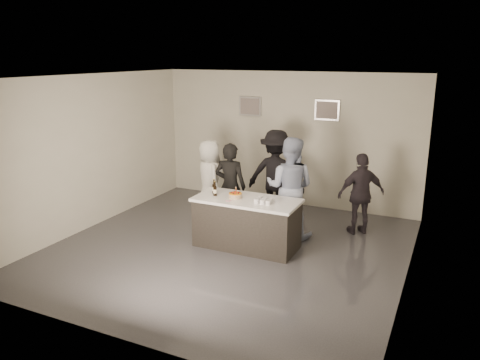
{
  "coord_description": "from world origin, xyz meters",
  "views": [
    {
      "loc": [
        3.47,
        -6.91,
        3.36
      ],
      "look_at": [
        0.0,
        0.5,
        1.15
      ],
      "focal_mm": 35.0,
      "sensor_mm": 36.0,
      "label": 1
    }
  ],
  "objects_px": {
    "person_main_black": "(230,186)",
    "person_guest_left": "(210,179)",
    "cake": "(235,196)",
    "person_guest_right": "(361,194)",
    "beer_bottle_a": "(214,186)",
    "beer_bottle_b": "(215,189)",
    "person_main_blue": "(290,187)",
    "bar_counter": "(247,223)",
    "person_guest_back": "(276,175)"
  },
  "relations": [
    {
      "from": "beer_bottle_b",
      "to": "person_guest_back",
      "type": "bearing_deg",
      "value": 73.88
    },
    {
      "from": "cake",
      "to": "person_guest_back",
      "type": "xyz_separation_m",
      "value": [
        0.12,
        1.7,
        -0.0
      ]
    },
    {
      "from": "bar_counter",
      "to": "beer_bottle_b",
      "type": "height_order",
      "value": "beer_bottle_b"
    },
    {
      "from": "bar_counter",
      "to": "person_main_blue",
      "type": "height_order",
      "value": "person_main_blue"
    },
    {
      "from": "bar_counter",
      "to": "person_guest_left",
      "type": "distance_m",
      "value": 1.83
    },
    {
      "from": "person_guest_right",
      "to": "person_guest_back",
      "type": "relative_size",
      "value": 0.84
    },
    {
      "from": "cake",
      "to": "person_main_black",
      "type": "height_order",
      "value": "person_main_black"
    },
    {
      "from": "cake",
      "to": "beer_bottle_a",
      "type": "distance_m",
      "value": 0.49
    },
    {
      "from": "cake",
      "to": "person_guest_left",
      "type": "distance_m",
      "value": 1.66
    },
    {
      "from": "beer_bottle_b",
      "to": "person_main_blue",
      "type": "xyz_separation_m",
      "value": [
        1.09,
        0.92,
        -0.08
      ]
    },
    {
      "from": "person_main_blue",
      "to": "person_guest_right",
      "type": "height_order",
      "value": "person_main_blue"
    },
    {
      "from": "person_main_black",
      "to": "beer_bottle_a",
      "type": "bearing_deg",
      "value": 83.06
    },
    {
      "from": "person_guest_left",
      "to": "person_guest_back",
      "type": "height_order",
      "value": "person_guest_back"
    },
    {
      "from": "person_main_blue",
      "to": "person_guest_back",
      "type": "relative_size",
      "value": 1.02
    },
    {
      "from": "person_guest_right",
      "to": "person_guest_back",
      "type": "distance_m",
      "value": 1.8
    },
    {
      "from": "beer_bottle_a",
      "to": "person_guest_right",
      "type": "bearing_deg",
      "value": 31.92
    },
    {
      "from": "person_guest_back",
      "to": "person_guest_left",
      "type": "bearing_deg",
      "value": 18.59
    },
    {
      "from": "person_main_black",
      "to": "bar_counter",
      "type": "bearing_deg",
      "value": 126.81
    },
    {
      "from": "cake",
      "to": "person_main_blue",
      "type": "distance_m",
      "value": 1.13
    },
    {
      "from": "bar_counter",
      "to": "person_guest_back",
      "type": "height_order",
      "value": "person_guest_back"
    },
    {
      "from": "cake",
      "to": "person_guest_right",
      "type": "distance_m",
      "value": 2.47
    },
    {
      "from": "person_guest_right",
      "to": "person_guest_back",
      "type": "height_order",
      "value": "person_guest_back"
    },
    {
      "from": "beer_bottle_b",
      "to": "person_guest_right",
      "type": "xyz_separation_m",
      "value": [
        2.29,
        1.6,
        -0.24
      ]
    },
    {
      "from": "person_main_black",
      "to": "person_main_blue",
      "type": "bearing_deg",
      "value": 179.99
    },
    {
      "from": "cake",
      "to": "person_guest_left",
      "type": "relative_size",
      "value": 0.14
    },
    {
      "from": "beer_bottle_b",
      "to": "person_guest_right",
      "type": "height_order",
      "value": "person_guest_right"
    },
    {
      "from": "person_main_black",
      "to": "person_guest_left",
      "type": "height_order",
      "value": "person_main_black"
    },
    {
      "from": "bar_counter",
      "to": "person_guest_left",
      "type": "bearing_deg",
      "value": 140.12
    },
    {
      "from": "beer_bottle_a",
      "to": "person_guest_back",
      "type": "relative_size",
      "value": 0.14
    },
    {
      "from": "person_main_black",
      "to": "person_guest_right",
      "type": "bearing_deg",
      "value": -167.6
    },
    {
      "from": "person_guest_left",
      "to": "person_guest_right",
      "type": "relative_size",
      "value": 1.05
    },
    {
      "from": "beer_bottle_a",
      "to": "person_guest_left",
      "type": "bearing_deg",
      "value": 122.37
    },
    {
      "from": "beer_bottle_a",
      "to": "person_main_blue",
      "type": "bearing_deg",
      "value": 34.09
    },
    {
      "from": "beer_bottle_b",
      "to": "person_main_blue",
      "type": "distance_m",
      "value": 1.43
    },
    {
      "from": "person_main_black",
      "to": "person_main_blue",
      "type": "xyz_separation_m",
      "value": [
        1.17,
        0.14,
        0.09
      ]
    },
    {
      "from": "person_main_black",
      "to": "person_guest_left",
      "type": "xyz_separation_m",
      "value": [
        -0.7,
        0.43,
        -0.03
      ]
    },
    {
      "from": "beer_bottle_a",
      "to": "person_main_black",
      "type": "height_order",
      "value": "person_main_black"
    },
    {
      "from": "person_main_black",
      "to": "person_guest_right",
      "type": "xyz_separation_m",
      "value": [
        2.37,
        0.82,
        -0.07
      ]
    },
    {
      "from": "bar_counter",
      "to": "person_main_blue",
      "type": "bearing_deg",
      "value": 59.81
    },
    {
      "from": "cake",
      "to": "person_main_black",
      "type": "bearing_deg",
      "value": 122.12
    },
    {
      "from": "beer_bottle_a",
      "to": "beer_bottle_b",
      "type": "relative_size",
      "value": 1.0
    },
    {
      "from": "bar_counter",
      "to": "person_guest_back",
      "type": "xyz_separation_m",
      "value": [
        -0.09,
        1.67,
        0.49
      ]
    },
    {
      "from": "beer_bottle_b",
      "to": "person_guest_right",
      "type": "relative_size",
      "value": 0.17
    },
    {
      "from": "beer_bottle_b",
      "to": "person_main_blue",
      "type": "relative_size",
      "value": 0.14
    },
    {
      "from": "beer_bottle_a",
      "to": "person_guest_right",
      "type": "height_order",
      "value": "person_guest_right"
    },
    {
      "from": "person_guest_left",
      "to": "person_guest_back",
      "type": "bearing_deg",
      "value": -115.28
    },
    {
      "from": "person_guest_left",
      "to": "cake",
      "type": "bearing_deg",
      "value": 177.21
    },
    {
      "from": "person_guest_right",
      "to": "beer_bottle_b",
      "type": "bearing_deg",
      "value": -0.45
    },
    {
      "from": "cake",
      "to": "person_guest_left",
      "type": "xyz_separation_m",
      "value": [
        -1.17,
        1.18,
        -0.11
      ]
    },
    {
      "from": "person_guest_right",
      "to": "person_guest_back",
      "type": "bearing_deg",
      "value": -39.72
    }
  ]
}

